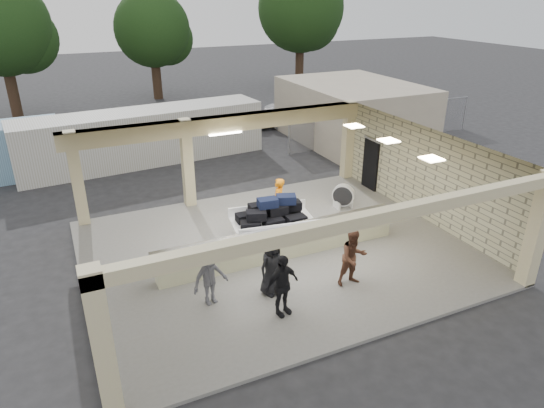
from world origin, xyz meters
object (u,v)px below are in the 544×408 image
passenger_a (353,257)px  car_dark (237,115)px  baggage_counter (282,243)px  car_white_b (330,109)px  baggage_handler (278,203)px  passenger_b (282,285)px  container_white (144,136)px  passenger_d (272,266)px  passenger_c (210,277)px  luggage_cart (273,218)px  car_white_a (309,113)px  drum_fan (343,195)px

passenger_a → car_dark: 18.52m
baggage_counter → passenger_a: bearing=-62.5°
car_white_b → baggage_handler: bearing=158.1°
passenger_b → container_white: size_ratio=0.15×
passenger_b → passenger_d: (0.16, 0.99, -0.01)m
car_white_b → car_dark: size_ratio=1.22×
passenger_c → container_white: size_ratio=0.14×
container_white → baggage_counter: bearing=-85.4°
luggage_cart → passenger_b: (-1.46, -3.70, -0.00)m
passenger_c → car_white_b: passenger_c is taller
luggage_cart → passenger_c: passenger_c is taller
car_white_a → passenger_b: bearing=168.1°
luggage_cart → baggage_handler: bearing=65.1°
luggage_cart → passenger_c: size_ratio=1.82×
luggage_cart → car_white_b: bearing=61.3°
baggage_counter → passenger_a: (1.17, -2.24, 0.38)m
baggage_counter → passenger_d: passenger_d is taller
luggage_cart → passenger_c: 3.89m
drum_fan → passenger_d: size_ratio=0.56×
car_dark → passenger_b: bearing=-157.5°
passenger_c → luggage_cart: bearing=24.9°
luggage_cart → container_white: size_ratio=0.25×
drum_fan → car_white_b: size_ratio=0.19×
passenger_a → car_white_b: bearing=64.3°
passenger_c → passenger_d: (1.70, -0.22, 0.04)m
drum_fan → car_white_b: (6.75, 12.22, 0.19)m
car_dark → drum_fan: bearing=-143.1°
baggage_handler → car_dark: 14.45m
luggage_cart → container_white: 10.74m
luggage_cart → passenger_a: (1.00, -3.26, -0.00)m
drum_fan → car_white_b: 13.96m
baggage_counter → luggage_cart: size_ratio=2.74×
luggage_cart → passenger_b: size_ratio=1.72×
container_white → car_white_b: bearing=8.8°
passenger_c → baggage_handler: bearing=28.8°
car_white_a → car_dark: car_white_a is taller
car_white_a → passenger_c: bearing=162.5°
drum_fan → passenger_b: bearing=-90.7°
car_white_b → passenger_b: bearing=161.3°
passenger_a → passenger_c: size_ratio=1.05×
passenger_b → car_white_a: bearing=46.8°
drum_fan → baggage_handler: baggage_handler is taller
baggage_handler → car_white_b: 15.97m
passenger_a → drum_fan: bearing=63.8°
luggage_cart → passenger_a: size_ratio=1.73×
baggage_handler → car_white_a: size_ratio=0.34×
baggage_counter → luggage_cart: 1.11m
drum_fan → baggage_counter: bearing=-103.1°
luggage_cart → passenger_a: 3.41m
passenger_a → container_white: container_white is taller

